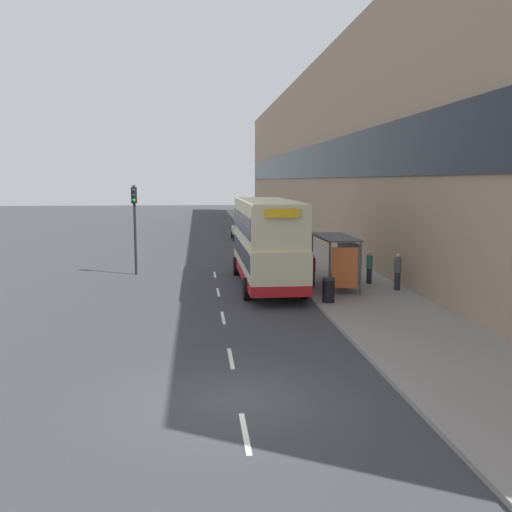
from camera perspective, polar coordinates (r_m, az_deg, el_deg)
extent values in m
plane|color=#38383D|center=(14.19, -1.74, -14.19)|extent=(220.00, 220.00, 0.00)
cube|color=gray|center=(52.44, 2.29, 1.88)|extent=(5.00, 93.00, 0.14)
cube|color=#9E846B|center=(52.95, 6.69, 10.07)|extent=(3.00, 93.00, 15.23)
cube|color=black|center=(52.61, 5.02, 9.27)|extent=(0.12, 89.28, 2.74)
cube|color=silver|center=(12.51, -1.10, -17.27)|extent=(0.12, 2.00, 0.01)
cube|color=silver|center=(17.24, -2.54, -10.18)|extent=(0.12, 2.00, 0.01)
cube|color=silver|center=(22.13, -3.32, -6.17)|extent=(0.12, 2.00, 0.01)
cube|color=silver|center=(27.10, -3.81, -3.63)|extent=(0.12, 2.00, 0.01)
cube|color=silver|center=(32.10, -4.14, -1.87)|extent=(0.12, 2.00, 0.01)
cube|color=#4C4C51|center=(27.49, 7.89, 1.90)|extent=(1.60, 4.20, 0.08)
cylinder|color=#4C4C51|center=(25.56, 7.38, -1.32)|extent=(0.10, 0.10, 2.40)
cylinder|color=#4C4C51|center=(29.42, 5.60, -0.12)|extent=(0.10, 0.10, 2.40)
cylinder|color=#4C4C51|center=(25.91, 10.40, -1.26)|extent=(0.10, 0.10, 2.40)
cylinder|color=#4C4C51|center=(29.73, 8.25, -0.09)|extent=(0.10, 0.10, 2.40)
cube|color=#99A8B2|center=(27.79, 9.19, -0.39)|extent=(0.04, 3.68, 1.92)
cube|color=#D86633|center=(25.78, 8.87, -1.16)|extent=(1.19, 0.10, 1.82)
cube|color=maroon|center=(27.82, 8.31, -2.18)|extent=(0.36, 2.80, 0.08)
cube|color=beige|center=(28.41, 1.06, -0.19)|extent=(2.55, 10.51, 1.85)
cube|color=beige|center=(28.22, 1.07, 3.64)|extent=(2.50, 10.20, 1.95)
cube|color=#B2191E|center=(28.51, 1.05, -1.58)|extent=(2.58, 10.57, 0.45)
cube|color=#2D3847|center=(28.36, 1.06, 0.55)|extent=(2.58, 9.88, 0.81)
cube|color=#2D3847|center=(28.22, 1.07, 3.44)|extent=(2.55, 9.88, 0.94)
cube|color=yellow|center=(23.00, 2.66, 4.29)|extent=(1.40, 0.08, 0.36)
cylinder|color=black|center=(31.95, -1.99, -1.00)|extent=(0.30, 1.00, 1.00)
cylinder|color=black|center=(32.22, 2.54, -0.93)|extent=(0.30, 1.00, 1.00)
cylinder|color=black|center=(25.23, -0.93, -3.31)|extent=(0.30, 1.00, 1.00)
cylinder|color=black|center=(25.57, 4.78, -3.18)|extent=(0.30, 1.00, 1.00)
cube|color=silver|center=(51.20, -1.28, 2.45)|extent=(1.83, 4.49, 0.79)
cube|color=#2D3847|center=(50.92, -1.26, 3.23)|extent=(1.61, 2.15, 0.64)
cylinder|color=black|center=(52.55, -2.40, 2.15)|extent=(0.20, 0.60, 0.60)
cylinder|color=black|center=(52.70, -0.41, 2.17)|extent=(0.20, 0.60, 0.60)
cylinder|color=black|center=(49.79, -2.20, 1.85)|extent=(0.20, 0.60, 0.60)
cylinder|color=black|center=(49.94, -0.11, 1.87)|extent=(0.20, 0.60, 0.60)
cylinder|color=#23232D|center=(29.03, 11.25, -1.96)|extent=(0.26, 0.26, 0.77)
cylinder|color=#337260|center=(28.92, 11.28, -0.57)|extent=(0.32, 0.32, 0.64)
sphere|color=tan|center=(28.87, 11.31, 0.26)|extent=(0.21, 0.21, 0.21)
cylinder|color=#23232D|center=(29.98, 5.37, -1.49)|extent=(0.28, 0.28, 0.83)
cylinder|color=#997F51|center=(29.87, 5.39, -0.06)|extent=(0.35, 0.35, 0.69)
sphere|color=tan|center=(29.81, 5.40, 0.82)|extent=(0.22, 0.22, 0.22)
cylinder|color=#23232D|center=(27.62, 13.94, -2.46)|extent=(0.28, 0.28, 0.83)
cylinder|color=#4C4C51|center=(27.50, 13.99, -0.90)|extent=(0.35, 0.35, 0.69)
sphere|color=tan|center=(27.44, 14.02, 0.05)|extent=(0.23, 0.23, 0.23)
cylinder|color=#23232D|center=(27.57, 5.61, -2.35)|extent=(0.27, 0.27, 0.78)
cylinder|color=maroon|center=(27.46, 5.63, -0.88)|extent=(0.32, 0.32, 0.65)
sphere|color=tan|center=(27.40, 5.65, 0.01)|extent=(0.21, 0.21, 0.21)
cylinder|color=black|center=(24.35, 7.25, -3.49)|extent=(0.52, 0.52, 0.95)
cylinder|color=#2D2D33|center=(24.25, 7.28, -2.27)|extent=(0.55, 0.55, 0.10)
cylinder|color=black|center=(32.50, -12.00, 2.53)|extent=(0.14, 0.14, 5.00)
cube|color=black|center=(32.34, -12.11, 5.96)|extent=(0.30, 0.24, 0.90)
sphere|color=#2D2D2D|center=(32.22, -12.14, 6.43)|extent=(0.16, 0.16, 0.16)
sphere|color=#2D2D2D|center=(32.22, -12.13, 5.95)|extent=(0.16, 0.16, 0.16)
sphere|color=#19D84C|center=(32.23, -12.12, 5.48)|extent=(0.16, 0.16, 0.16)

